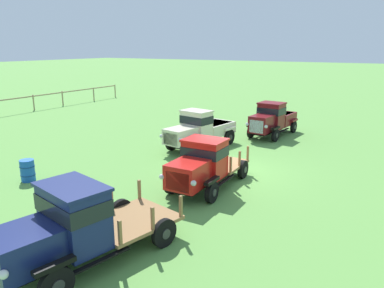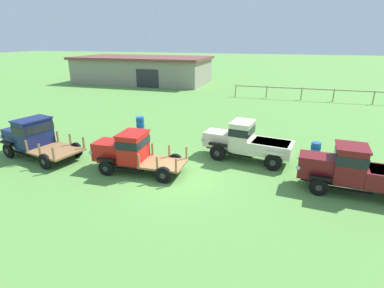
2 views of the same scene
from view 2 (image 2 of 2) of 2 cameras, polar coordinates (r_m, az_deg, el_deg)
ground_plane at (r=14.56m, az=-2.82°, el=-6.33°), size 240.00×240.00×0.00m
farm_shed at (r=46.59m, az=-9.37°, el=13.84°), size 19.53×9.85×3.75m
paddock_fence at (r=34.71m, az=22.75°, el=9.17°), size 17.43×0.49×1.35m
vintage_truck_foreground_near at (r=19.08m, az=-28.04°, el=1.32°), size 5.32×3.02×2.16m
vintage_truck_second_in_line at (r=15.20m, az=-11.78°, el=-1.28°), size 4.74×2.02×2.01m
vintage_truck_midrow_center at (r=16.50m, az=10.29°, el=0.58°), size 5.02×2.48×2.13m
vintage_truck_far_side at (r=14.48m, az=28.37°, el=-4.30°), size 4.71×2.09×2.12m
oil_drum_beside_row at (r=17.99m, az=22.45°, el=-1.12°), size 0.55×0.55×0.90m
oil_drum_near_fence at (r=22.28m, az=-9.83°, el=3.94°), size 0.60×0.60×0.91m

